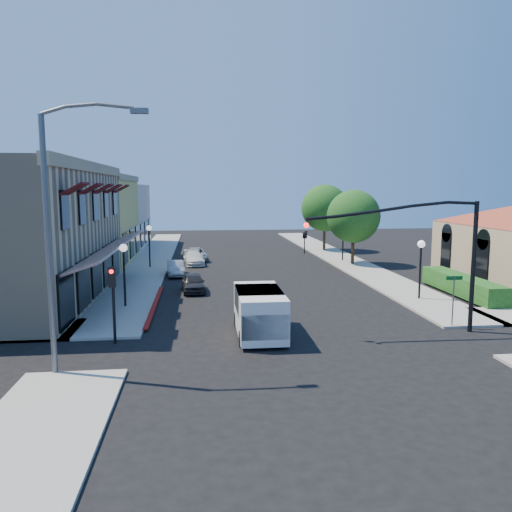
{
  "coord_description": "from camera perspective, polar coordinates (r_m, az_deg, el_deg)",
  "views": [
    {
      "loc": [
        -4.33,
        -19.63,
        6.55
      ],
      "look_at": [
        -1.05,
        9.42,
        2.6
      ],
      "focal_mm": 35.0,
      "sensor_mm": 36.0,
      "label": 1
    }
  ],
  "objects": [
    {
      "name": "lamppost_left_far",
      "position": [
        42.01,
        -12.12,
        2.31
      ],
      "size": [
        0.44,
        0.44,
        3.57
      ],
      "color": "black",
      "rests_on": "ground"
    },
    {
      "name": "lamppost_right_near",
      "position": [
        30.7,
        18.33,
        0.17
      ],
      "size": [
        0.44,
        0.44,
        3.57
      ],
      "color": "black",
      "rests_on": "ground"
    },
    {
      "name": "hedge",
      "position": [
        33.46,
        22.41,
        -4.19
      ],
      "size": [
        1.4,
        8.0,
        1.1
      ],
      "primitive_type": "cube",
      "color": "#184513",
      "rests_on": "ground"
    },
    {
      "name": "street_tree_b",
      "position": [
        53.31,
        7.86,
        5.46
      ],
      "size": [
        4.94,
        4.94,
        7.02
      ],
      "color": "#2F1F13",
      "rests_on": "ground"
    },
    {
      "name": "parked_car_a",
      "position": [
        32.18,
        -7.17,
        -3.04
      ],
      "size": [
        1.63,
        3.55,
        1.18
      ],
      "primitive_type": "imported",
      "rotation": [
        0.0,
        0.0,
        0.07
      ],
      "color": "black",
      "rests_on": "ground"
    },
    {
      "name": "ground",
      "position": [
        21.14,
        5.81,
        -10.39
      ],
      "size": [
        120.0,
        120.0,
        0.0
      ],
      "primitive_type": "plane",
      "color": "black",
      "rests_on": "ground"
    },
    {
      "name": "signal_mast_arm",
      "position": [
        23.58,
        19.21,
        1.27
      ],
      "size": [
        8.01,
        0.39,
        6.0
      ],
      "color": "black",
      "rests_on": "ground"
    },
    {
      "name": "curb_red_strip",
      "position": [
        28.51,
        -11.49,
        -5.74
      ],
      "size": [
        0.25,
        10.0,
        0.06
      ],
      "primitive_type": "cube",
      "color": "maroon",
      "rests_on": "ground"
    },
    {
      "name": "corner_brick_building",
      "position": [
        32.68,
        -26.33,
        2.43
      ],
      "size": [
        11.77,
        18.2,
        8.1
      ],
      "color": "tan",
      "rests_on": "ground"
    },
    {
      "name": "street_tree_a",
      "position": [
        43.71,
        11.09,
        4.46
      ],
      "size": [
        4.56,
        4.56,
        6.48
      ],
      "color": "#2F1F13",
      "rests_on": "ground"
    },
    {
      "name": "parked_car_b",
      "position": [
        38.25,
        -9.16,
        -1.4
      ],
      "size": [
        1.54,
        3.54,
        1.13
      ],
      "primitive_type": "imported",
      "rotation": [
        0.0,
        0.0,
        0.1
      ],
      "color": "#999B9E",
      "rests_on": "ground"
    },
    {
      "name": "secondary_signal",
      "position": [
        21.76,
        -16.05,
        -3.82
      ],
      "size": [
        0.28,
        0.42,
        3.32
      ],
      "color": "black",
      "rests_on": "ground"
    },
    {
      "name": "cobra_streetlight",
      "position": [
        18.32,
        -21.7,
        3.15
      ],
      "size": [
        3.6,
        0.25,
        9.31
      ],
      "color": "#595B5E",
      "rests_on": "ground"
    },
    {
      "name": "parked_car_c",
      "position": [
        43.54,
        -7.13,
        -0.26
      ],
      "size": [
        2.0,
        4.09,
        1.15
      ],
      "primitive_type": "imported",
      "rotation": [
        0.0,
        0.0,
        0.1
      ],
      "color": "silver",
      "rests_on": "ground"
    },
    {
      "name": "parked_car_d",
      "position": [
        46.02,
        -6.97,
        0.19
      ],
      "size": [
        2.35,
        4.41,
        1.18
      ],
      "primitive_type": "imported",
      "rotation": [
        0.0,
        0.0,
        0.09
      ],
      "color": "#AEB1B3",
      "rests_on": "ground"
    },
    {
      "name": "sidewalk_right",
      "position": [
        48.86,
        9.15,
        -0.04
      ],
      "size": [
        3.5,
        50.0,
        0.12
      ],
      "primitive_type": "cube",
      "color": "gray",
      "rests_on": "ground"
    },
    {
      "name": "street_name_sign",
      "position": [
        25.29,
        21.65,
        -3.91
      ],
      "size": [
        0.8,
        0.06,
        2.5
      ],
      "color": "#595B5E",
      "rests_on": "ground"
    },
    {
      "name": "pink_stucco_building",
      "position": [
        58.78,
        -17.44,
        4.36
      ],
      "size": [
        10.0,
        12.0,
        7.0
      ],
      "primitive_type": "cube",
      "color": "beige",
      "rests_on": "ground"
    },
    {
      "name": "lamppost_right_far",
      "position": [
        45.63,
        9.93,
        2.78
      ],
      "size": [
        0.44,
        0.44,
        3.57
      ],
      "color": "black",
      "rests_on": "ground"
    },
    {
      "name": "sidewalk_left",
      "position": [
        47.28,
        -11.74,
        -0.36
      ],
      "size": [
        3.5,
        50.0,
        0.12
      ],
      "primitive_type": "cube",
      "color": "gray",
      "rests_on": "ground"
    },
    {
      "name": "white_van",
      "position": [
        22.38,
        0.4,
        -6.17
      ],
      "size": [
        2.08,
        4.64,
        2.05
      ],
      "color": "silver",
      "rests_on": "ground"
    },
    {
      "name": "yellow_stucco_building",
      "position": [
        47.05,
        -20.21,
        3.87
      ],
      "size": [
        10.0,
        12.0,
        7.6
      ],
      "primitive_type": "cube",
      "color": "tan",
      "rests_on": "ground"
    },
    {
      "name": "lamppost_left_near",
      "position": [
        28.2,
        -14.88,
        -0.34
      ],
      "size": [
        0.44,
        0.44,
        3.57
      ],
      "color": "black",
      "rests_on": "ground"
    }
  ]
}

